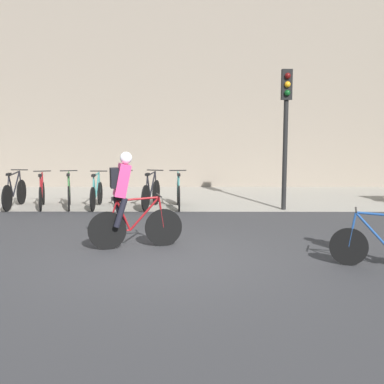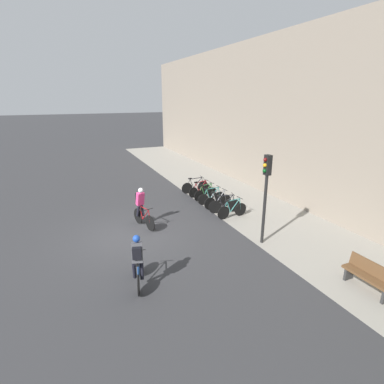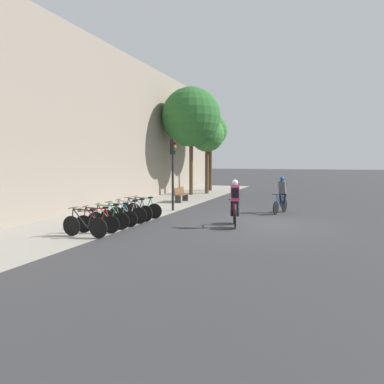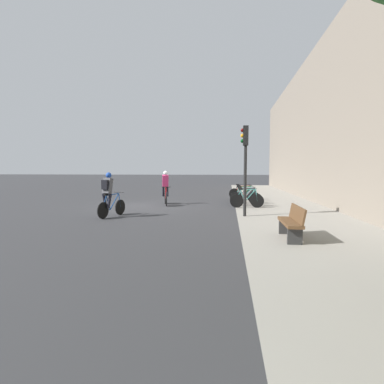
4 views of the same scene
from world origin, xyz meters
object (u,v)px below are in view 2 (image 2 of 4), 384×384
cyclist_grey (138,260)px  parked_bike_2 (206,193)px  parked_bike_0 (195,186)px  parked_bike_1 (200,190)px  parked_bike_6 (232,210)px  traffic_light_pole (266,184)px  parked_bike_4 (218,201)px  cyclist_pink (141,206)px  parked_bike_3 (211,197)px  parked_bike_5 (225,205)px  bench (369,276)px

cyclist_grey → parked_bike_2: 8.59m
parked_bike_0 → parked_bike_1: (0.72, 0.00, -0.02)m
parked_bike_6 → traffic_light_pole: 3.45m
parked_bike_4 → traffic_light_pole: 4.68m
parked_bike_1 → parked_bike_2: (0.72, 0.00, 0.01)m
cyclist_pink → parked_bike_3: (-1.33, 4.23, -0.56)m
parked_bike_3 → parked_bike_5: bearing=0.0°
cyclist_grey → parked_bike_0: size_ratio=1.01×
cyclist_grey → parked_bike_1: bearing=142.8°
parked_bike_5 → traffic_light_pole: bearing=-4.3°
parked_bike_1 → parked_bike_6: 3.61m
parked_bike_2 → parked_bike_4: 1.44m
parked_bike_3 → parked_bike_4: bearing=0.1°
parked_bike_0 → bench: parked_bike_0 is taller
cyclist_grey → parked_bike_1: size_ratio=1.11×
parked_bike_2 → parked_bike_6: (2.89, -0.00, 0.01)m
parked_bike_0 → parked_bike_5: (3.61, 0.00, -0.00)m
parked_bike_0 → parked_bike_1: 0.72m
parked_bike_2 → traffic_light_pole: bearing=-2.7°
parked_bike_3 → parked_bike_6: (2.17, 0.00, 0.01)m
cyclist_grey → traffic_light_pole: (-0.93, 5.26, 1.53)m
parked_bike_3 → traffic_light_pole: (4.90, -0.26, 2.09)m
cyclist_pink → parked_bike_1: cyclist_pink is taller
parked_bike_4 → parked_bike_3: bearing=-179.9°
cyclist_grey → parked_bike_2: (-6.55, 5.52, -0.56)m
parked_bike_3 → parked_bike_1: bearing=180.0°
parked_bike_4 → traffic_light_pole: size_ratio=0.46×
cyclist_pink → parked_bike_6: bearing=78.9°
parked_bike_1 → parked_bike_3: size_ratio=0.97×
parked_bike_4 → parked_bike_2: bearing=180.0°
cyclist_grey → parked_bike_6: (-3.66, 5.52, -0.55)m
cyclist_pink → cyclist_grey: 4.68m
parked_bike_5 → traffic_light_pole: 4.04m
parked_bike_1 → traffic_light_pole: traffic_light_pole is taller
parked_bike_0 → cyclist_pink: bearing=-50.4°
parked_bike_2 → parked_bike_5: size_ratio=0.95×
parked_bike_0 → bench: size_ratio=1.11×
parked_bike_2 → traffic_light_pole: (5.62, -0.26, 2.08)m
cyclist_pink → parked_bike_3: 4.47m
parked_bike_5 → bench: 7.36m
cyclist_grey → parked_bike_6: cyclist_grey is taller
parked_bike_0 → parked_bike_4: size_ratio=1.05×
parked_bike_3 → parked_bike_5: 1.44m
traffic_light_pole → parked_bike_0: bearing=177.9°
parked_bike_4 → parked_bike_0: bearing=-180.0°
cyclist_grey → parked_bike_6: 6.65m
parked_bike_1 → bench: 10.23m
cyclist_pink → cyclist_grey: cyclist_pink is taller
parked_bike_4 → parked_bike_5: (0.72, 0.00, 0.01)m
parked_bike_0 → parked_bike_5: size_ratio=1.05×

